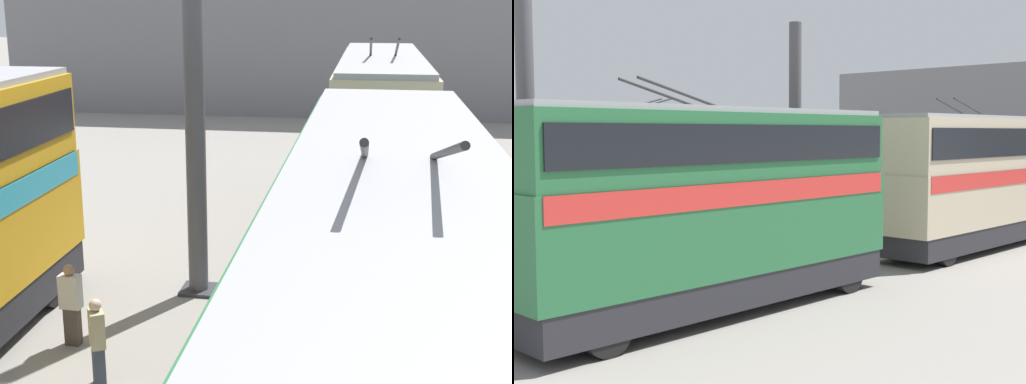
{
  "view_description": "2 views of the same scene",
  "coord_description": "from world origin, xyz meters",
  "views": [
    {
      "loc": [
        -2.78,
        -3.82,
        6.71
      ],
      "look_at": [
        13.36,
        -1.24,
        2.26
      ],
      "focal_mm": 50.0,
      "sensor_mm": 36.0,
      "label": 1
    },
    {
      "loc": [
        -7.02,
        -17.22,
        4.54
      ],
      "look_at": [
        10.88,
        -0.28,
        2.45
      ],
      "focal_mm": 50.0,
      "sensor_mm": 36.0,
      "label": 2
    }
  ],
  "objects": [
    {
      "name": "bus_left_near",
      "position": [
        4.82,
        -4.14,
        2.94
      ],
      "size": [
        11.0,
        2.54,
        5.75
      ],
      "color": "black",
      "rests_on": "ground_plane"
    },
    {
      "name": "support_column_far",
      "position": [
        12.51,
        0.0,
        4.11
      ],
      "size": [
        0.82,
        0.82,
        8.46
      ],
      "color": "#4C4C51",
      "rests_on": "ground_plane"
    },
    {
      "name": "person_by_right_row",
      "position": [
        9.5,
        1.85,
        0.9
      ],
      "size": [
        0.26,
        0.43,
        1.7
      ],
      "rotation": [
        0.0,
        0.0,
        3.09
      ],
      "color": "#473D33",
      "rests_on": "ground_plane"
    },
    {
      "name": "person_by_left_row",
      "position": [
        2.92,
        -1.54,
        0.86
      ],
      "size": [
        0.46,
        0.47,
        1.63
      ],
      "rotation": [
        0.0,
        0.0,
        0.73
      ],
      "color": "#473D33",
      "rests_on": "ground_plane"
    },
    {
      "name": "bus_left_far",
      "position": [
        18.53,
        -4.14,
        2.92
      ],
      "size": [
        11.45,
        2.54,
        5.76
      ],
      "color": "black",
      "rests_on": "ground_plane"
    },
    {
      "name": "bus_right_mid",
      "position": [
        7.42,
        4.14,
        2.97
      ],
      "size": [
        10.72,
        2.54,
        5.82
      ],
      "color": "black",
      "rests_on": "ground_plane"
    },
    {
      "name": "person_aisle_midway",
      "position": [
        8.08,
        0.76,
        0.88
      ],
      "size": [
        0.48,
        0.42,
        1.66
      ],
      "rotation": [
        0.0,
        0.0,
        2.09
      ],
      "color": "#384251",
      "rests_on": "ground_plane"
    },
    {
      "name": "oil_drum",
      "position": [
        4.08,
        -1.22,
        0.46
      ],
      "size": [
        0.56,
        0.56,
        0.93
      ],
      "color": "#933828",
      "rests_on": "ground_plane"
    },
    {
      "name": "support_column_near",
      "position": [
        2.03,
        0.0,
        4.11
      ],
      "size": [
        0.82,
        0.82,
        8.46
      ],
      "color": "#4C4C51",
      "rests_on": "ground_plane"
    }
  ]
}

